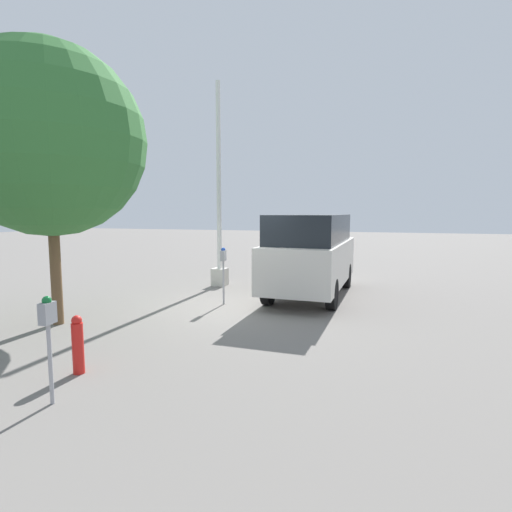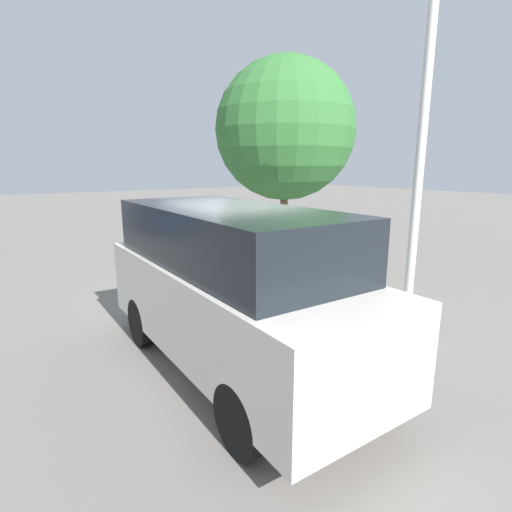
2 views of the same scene
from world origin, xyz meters
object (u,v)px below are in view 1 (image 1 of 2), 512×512
Objects in this scene: parking_meter_near at (223,263)px; parking_meter_far at (48,325)px; lamp_post at (219,224)px; parked_van at (311,252)px; street_tree at (49,141)px; fire_hydrant at (78,345)px.

parking_meter_far is (-5.56, -0.05, -0.08)m from parking_meter_near.
lamp_post is (2.41, 1.14, 0.88)m from parking_meter_near.
lamp_post is at bearing 78.94° from parked_van.
parked_van is at bearing -20.87° from parking_meter_far.
lamp_post is (7.97, 1.19, 0.96)m from parking_meter_far.
fire_hydrant is (-1.97, -2.29, -3.31)m from street_tree.
lamp_post is at bearing -15.90° from street_tree.
parking_meter_near is 5.56m from parking_meter_far.
fire_hydrant is (-7.11, -0.83, -1.52)m from lamp_post.
fire_hydrant is (-6.45, 2.23, -0.80)m from parked_van.
parking_meter_far is at bearing 173.99° from parking_meter_near.
lamp_post is 5.64m from street_tree.
parking_meter_near is 4.75m from fire_hydrant.
lamp_post is at bearing 6.62° from fire_hydrant.
parked_van is (1.75, -1.92, 0.15)m from parking_meter_near.
parking_meter_far is at bearing -156.86° from fire_hydrant.
parked_van reaches higher than parking_meter_far.
street_tree is (-4.48, 4.52, 2.52)m from parked_van.
street_tree is 6.59× the size of fire_hydrant.
lamp_post is 3.21m from parked_van.
lamp_post is 1.29× the size of parked_van.
lamp_post reaches higher than fire_hydrant.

